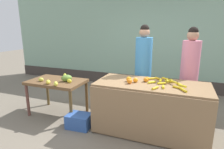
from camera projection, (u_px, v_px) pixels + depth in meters
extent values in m
plane|color=#756B5B|center=(123.00, 125.00, 3.62)|extent=(24.00, 24.00, 0.00)
cube|color=#8CB299|center=(150.00, 42.00, 5.65)|extent=(9.82, 0.20, 2.81)
cube|color=#3F3833|center=(147.00, 82.00, 5.85)|extent=(9.82, 0.04, 0.36)
cube|color=olive|center=(151.00, 108.00, 3.33)|extent=(1.92, 0.84, 0.90)
cube|color=#8E6D4C|center=(146.00, 118.00, 2.94)|extent=(1.92, 0.03, 0.84)
cube|color=brown|center=(57.00, 82.00, 3.95)|extent=(1.16, 0.72, 0.06)
cylinder|color=brown|center=(28.00, 100.00, 3.94)|extent=(0.06, 0.06, 0.69)
cylinder|color=brown|center=(71.00, 108.00, 3.58)|extent=(0.06, 0.06, 0.69)
cylinder|color=brown|center=(48.00, 91.00, 4.51)|extent=(0.06, 0.06, 0.69)
cylinder|color=brown|center=(87.00, 97.00, 4.14)|extent=(0.06, 0.06, 0.69)
cylinder|color=gold|center=(151.00, 79.00, 3.45)|extent=(0.15, 0.11, 0.04)
cylinder|color=gold|center=(183.00, 90.00, 2.83)|extent=(0.11, 0.15, 0.04)
cylinder|color=gold|center=(158.00, 79.00, 3.45)|extent=(0.14, 0.13, 0.04)
cylinder|color=gold|center=(155.00, 88.00, 2.92)|extent=(0.10, 0.15, 0.04)
cylinder|color=yellow|center=(163.00, 87.00, 2.97)|extent=(0.05, 0.13, 0.04)
cylinder|color=gold|center=(180.00, 84.00, 3.10)|extent=(0.10, 0.13, 0.04)
cylinder|color=gold|center=(177.00, 87.00, 2.95)|extent=(0.14, 0.09, 0.04)
cylinder|color=gold|center=(169.00, 80.00, 3.35)|extent=(0.13, 0.10, 0.04)
cylinder|color=yellow|center=(169.00, 81.00, 3.27)|extent=(0.15, 0.05, 0.04)
cylinder|color=yellow|center=(162.00, 83.00, 3.16)|extent=(0.14, 0.10, 0.04)
cylinder|color=yellow|center=(152.00, 82.00, 3.22)|extent=(0.13, 0.12, 0.04)
cylinder|color=yellow|center=(160.00, 80.00, 3.23)|extent=(0.04, 0.13, 0.04)
cylinder|color=gold|center=(174.00, 82.00, 3.14)|extent=(0.13, 0.14, 0.04)
cylinder|color=gold|center=(165.00, 79.00, 3.33)|extent=(0.13, 0.11, 0.04)
cylinder|color=gold|center=(182.00, 86.00, 2.92)|extent=(0.13, 0.10, 0.04)
cylinder|color=gold|center=(167.00, 81.00, 3.20)|extent=(0.06, 0.13, 0.04)
sphere|color=orange|center=(135.00, 80.00, 3.27)|extent=(0.08, 0.08, 0.08)
sphere|color=orange|center=(130.00, 81.00, 3.19)|extent=(0.09, 0.09, 0.09)
sphere|color=orange|center=(147.00, 79.00, 3.36)|extent=(0.08, 0.08, 0.08)
sphere|color=orange|center=(129.00, 79.00, 3.31)|extent=(0.09, 0.09, 0.09)
sphere|color=orange|center=(146.00, 80.00, 3.29)|extent=(0.08, 0.08, 0.08)
ellipsoid|color=#D9DA4B|center=(41.00, 80.00, 3.87)|extent=(0.12, 0.08, 0.08)
ellipsoid|color=yellow|center=(69.00, 81.00, 3.77)|extent=(0.11, 0.08, 0.08)
ellipsoid|color=yellow|center=(48.00, 82.00, 3.69)|extent=(0.14, 0.14, 0.08)
ellipsoid|color=#E1DE47|center=(56.00, 84.00, 3.57)|extent=(0.13, 0.12, 0.09)
ellipsoid|color=yellow|center=(65.00, 75.00, 4.20)|extent=(0.11, 0.12, 0.08)
ellipsoid|color=olive|center=(67.00, 78.00, 3.86)|extent=(0.26, 0.25, 0.14)
cylinder|color=#33333D|center=(142.00, 97.00, 4.06)|extent=(0.29, 0.29, 0.74)
cylinder|color=#3F8CCC|center=(143.00, 60.00, 3.86)|extent=(0.34, 0.34, 0.90)
sphere|color=tan|center=(145.00, 33.00, 3.73)|extent=(0.21, 0.21, 0.21)
sphere|color=black|center=(145.00, 29.00, 3.71)|extent=(0.18, 0.18, 0.18)
cylinder|color=#33333D|center=(186.00, 102.00, 3.80)|extent=(0.29, 0.29, 0.72)
cylinder|color=pink|center=(190.00, 64.00, 3.60)|extent=(0.34, 0.34, 0.88)
sphere|color=tan|center=(193.00, 35.00, 3.47)|extent=(0.21, 0.21, 0.21)
sphere|color=black|center=(193.00, 32.00, 3.46)|extent=(0.18, 0.18, 0.18)
cube|color=#3359A5|center=(79.00, 121.00, 3.52)|extent=(0.46, 0.35, 0.26)
ellipsoid|color=tan|center=(109.00, 93.00, 4.58)|extent=(0.37, 0.32, 0.56)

